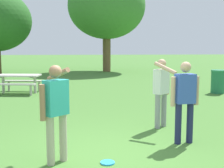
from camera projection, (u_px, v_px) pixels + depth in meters
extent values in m
plane|color=#447530|center=(102.00, 158.00, 5.28)|extent=(120.00, 120.00, 0.00)
cylinder|color=#B7AD93|center=(50.00, 141.00, 4.94)|extent=(0.13, 0.13, 0.82)
cylinder|color=#B7AD93|center=(63.00, 137.00, 5.13)|extent=(0.13, 0.13, 0.82)
cube|color=#33B2AD|center=(56.00, 97.00, 4.95)|extent=(0.43, 0.42, 0.58)
sphere|color=#9E7051|center=(55.00, 72.00, 4.89)|extent=(0.21, 0.21, 0.21)
cylinder|color=#9E7051|center=(42.00, 103.00, 4.76)|extent=(0.09, 0.09, 0.58)
cylinder|color=#9E7051|center=(58.00, 75.00, 5.28)|extent=(0.45, 0.49, 0.28)
cylinder|color=gray|center=(164.00, 110.00, 7.34)|extent=(0.13, 0.13, 0.82)
cylinder|color=gray|center=(158.00, 111.00, 7.15)|extent=(0.13, 0.13, 0.82)
cube|color=white|center=(161.00, 81.00, 7.16)|extent=(0.43, 0.42, 0.58)
sphere|color=tan|center=(162.00, 63.00, 7.10)|extent=(0.21, 0.21, 0.21)
cylinder|color=tan|center=(167.00, 83.00, 7.35)|extent=(0.09, 0.09, 0.58)
cylinder|color=tan|center=(165.00, 68.00, 6.74)|extent=(0.45, 0.49, 0.28)
cylinder|color=#1E234C|center=(178.00, 124.00, 6.02)|extent=(0.13, 0.13, 0.82)
cylinder|color=#1E234C|center=(190.00, 123.00, 6.09)|extent=(0.13, 0.13, 0.82)
cube|color=#3856B7|center=(185.00, 89.00, 5.96)|extent=(0.41, 0.29, 0.58)
sphere|color=tan|center=(186.00, 67.00, 5.91)|extent=(0.21, 0.21, 0.21)
cylinder|color=tan|center=(173.00, 92.00, 5.90)|extent=(0.09, 0.09, 0.58)
cylinder|color=tan|center=(197.00, 91.00, 6.04)|extent=(0.09, 0.09, 0.58)
cylinder|color=#2D9EDB|center=(108.00, 163.00, 5.05)|extent=(0.24, 0.24, 0.03)
cube|color=beige|center=(19.00, 75.00, 12.41)|extent=(1.78, 0.97, 0.06)
cube|color=#B6B2A8|center=(14.00, 84.00, 11.87)|extent=(1.72, 0.48, 0.05)
cube|color=#B6B2A8|center=(24.00, 81.00, 13.02)|extent=(1.72, 0.48, 0.05)
cylinder|color=#B6B2A8|center=(3.00, 85.00, 12.49)|extent=(0.11, 0.11, 0.71)
cylinder|color=#B6B2A8|center=(9.00, 86.00, 13.08)|extent=(0.09, 0.09, 0.41)
cylinder|color=#B6B2A8|center=(35.00, 85.00, 12.43)|extent=(0.11, 0.11, 0.71)
cylinder|color=#B6B2A8|center=(31.00, 90.00, 11.87)|extent=(0.09, 0.09, 0.41)
cylinder|color=#B6B2A8|center=(39.00, 86.00, 13.02)|extent=(0.09, 0.09, 0.41)
cylinder|color=#237047|center=(218.00, 82.00, 12.45)|extent=(0.56, 0.56, 0.90)
cylinder|color=#2E8657|center=(218.00, 71.00, 12.39)|extent=(0.59, 0.59, 0.06)
cylinder|color=brown|center=(107.00, 50.00, 22.80)|extent=(0.59, 0.59, 3.29)
ellipsoid|color=#3D7A33|center=(107.00, 6.00, 22.40)|extent=(5.74, 5.74, 4.88)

